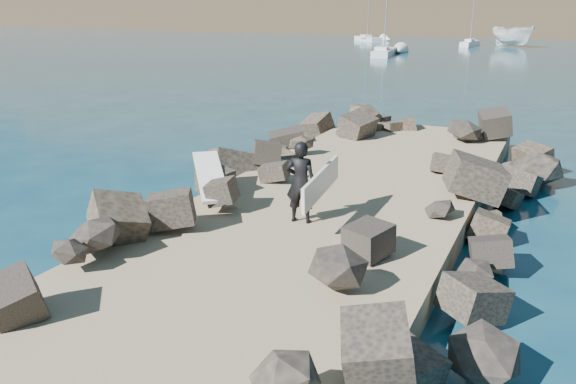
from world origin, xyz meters
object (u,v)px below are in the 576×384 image
surfboard_resting (210,181)px  boat_imported (513,36)px  surfer_with_board (304,182)px  sailboat_a (384,52)px

surfboard_resting → boat_imported: bearing=50.1°
surfer_with_board → sailboat_a: size_ratio=0.23×
surfboard_resting → boat_imported: (0.30, 69.23, 0.30)m
sailboat_a → boat_imported: bearing=62.3°
surfboard_resting → surfer_with_board: 2.63m
surfer_with_board → sailboat_a: 50.79m
surfboard_resting → surfer_with_board: surfer_with_board is taller
surfboard_resting → sailboat_a: (-10.49, 48.66, -0.69)m
boat_imported → surfboard_resting: bearing=-136.6°
surfboard_resting → surfer_with_board: bearing=-48.9°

